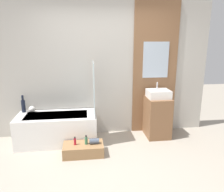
% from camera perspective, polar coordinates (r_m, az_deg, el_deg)
% --- Properties ---
extents(ground_plane, '(12.00, 12.00, 0.00)m').
position_cam_1_polar(ground_plane, '(3.29, 0.68, -20.25)').
color(ground_plane, '#A39989').
extents(wall_tiled_back, '(4.20, 0.06, 2.60)m').
position_cam_1_polar(wall_tiled_back, '(4.31, -2.15, 6.85)').
color(wall_tiled_back, '#B7B2A8').
rests_on(wall_tiled_back, ground_plane).
extents(wall_wood_accent, '(0.89, 0.04, 2.60)m').
position_cam_1_polar(wall_wood_accent, '(4.46, 11.18, 6.99)').
color(wall_wood_accent, brown).
rests_on(wall_wood_accent, ground_plane).
extents(bathtub, '(1.44, 0.66, 0.54)m').
position_cam_1_polar(bathtub, '(4.23, -14.09, -8.22)').
color(bathtub, white).
rests_on(bathtub, ground_plane).
extents(glass_shower_screen, '(0.01, 0.49, 0.96)m').
position_cam_1_polar(glass_shower_screen, '(3.91, -4.83, 1.85)').
color(glass_shower_screen, silver).
rests_on(glass_shower_screen, bathtub).
extents(wooden_step_bench, '(0.67, 0.37, 0.19)m').
position_cam_1_polar(wooden_step_bench, '(3.79, -7.47, -13.65)').
color(wooden_step_bench, '#997047').
rests_on(wooden_step_bench, ground_plane).
extents(vanity_cabinet, '(0.44, 0.52, 0.79)m').
position_cam_1_polar(vanity_cabinet, '(4.42, 11.72, -5.37)').
color(vanity_cabinet, brown).
rests_on(vanity_cabinet, ground_plane).
extents(sink, '(0.42, 0.36, 0.29)m').
position_cam_1_polar(sink, '(4.29, 12.03, 0.56)').
color(sink, white).
rests_on(sink, vanity_cabinet).
extents(vase_tall_dark, '(0.07, 0.07, 0.33)m').
position_cam_1_polar(vase_tall_dark, '(4.45, -22.15, -2.27)').
color(vase_tall_dark, black).
rests_on(vase_tall_dark, bathtub).
extents(vase_round_light, '(0.12, 0.12, 0.12)m').
position_cam_1_polar(vase_round_light, '(4.41, -20.20, -3.24)').
color(vase_round_light, silver).
rests_on(vase_round_light, bathtub).
extents(bottle_soap_primary, '(0.04, 0.04, 0.14)m').
position_cam_1_polar(bottle_soap_primary, '(3.72, -9.65, -11.57)').
color(bottle_soap_primary, '#B21928').
rests_on(bottle_soap_primary, wooden_step_bench).
extents(bottle_soap_secondary, '(0.05, 0.05, 0.16)m').
position_cam_1_polar(bottle_soap_secondary, '(3.71, -6.77, -11.41)').
color(bottle_soap_secondary, '#38704C').
rests_on(bottle_soap_secondary, wooden_step_bench).
extents(towel_roll, '(0.16, 0.09, 0.09)m').
position_cam_1_polar(towel_roll, '(3.73, -4.67, -11.67)').
color(towel_roll, '#4C5666').
rests_on(towel_roll, wooden_step_bench).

